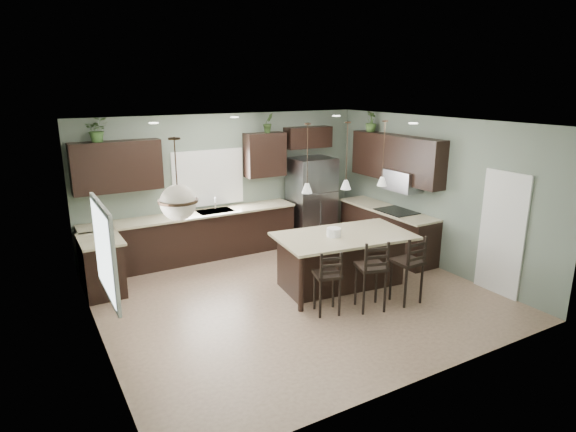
# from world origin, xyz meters

# --- Properties ---
(ground) EXTENTS (6.00, 6.00, 0.00)m
(ground) POSITION_xyz_m (0.00, 0.00, 0.00)
(ground) COLOR #9E8466
(ground) RESTS_ON ground
(pantry_door) EXTENTS (0.04, 0.82, 2.04)m
(pantry_door) POSITION_xyz_m (2.98, -1.55, 1.02)
(pantry_door) COLOR white
(pantry_door) RESTS_ON ground
(window_back) EXTENTS (1.35, 0.02, 1.00)m
(window_back) POSITION_xyz_m (-0.40, 2.73, 1.55)
(window_back) COLOR white
(window_back) RESTS_ON room_shell
(window_left) EXTENTS (0.02, 1.10, 1.00)m
(window_left) POSITION_xyz_m (-2.98, -0.80, 1.55)
(window_left) COLOR white
(window_left) RESTS_ON room_shell
(left_return_cabs) EXTENTS (0.60, 0.90, 0.90)m
(left_return_cabs) POSITION_xyz_m (-2.70, 1.70, 0.45)
(left_return_cabs) COLOR black
(left_return_cabs) RESTS_ON ground
(left_return_countertop) EXTENTS (0.66, 0.96, 0.04)m
(left_return_countertop) POSITION_xyz_m (-2.68, 1.70, 0.92)
(left_return_countertop) COLOR beige
(left_return_countertop) RESTS_ON left_return_cabs
(back_lower_cabs) EXTENTS (4.20, 0.60, 0.90)m
(back_lower_cabs) POSITION_xyz_m (-0.85, 2.45, 0.45)
(back_lower_cabs) COLOR black
(back_lower_cabs) RESTS_ON ground
(back_countertop) EXTENTS (4.20, 0.66, 0.04)m
(back_countertop) POSITION_xyz_m (-0.85, 2.43, 0.92)
(back_countertop) COLOR beige
(back_countertop) RESTS_ON back_lower_cabs
(sink_inset) EXTENTS (0.70, 0.45, 0.01)m
(sink_inset) POSITION_xyz_m (-0.40, 2.43, 0.94)
(sink_inset) COLOR gray
(sink_inset) RESTS_ON back_countertop
(faucet) EXTENTS (0.02, 0.02, 0.28)m
(faucet) POSITION_xyz_m (-0.40, 2.40, 1.08)
(faucet) COLOR silver
(faucet) RESTS_ON back_countertop
(back_upper_left) EXTENTS (1.55, 0.34, 0.90)m
(back_upper_left) POSITION_xyz_m (-2.15, 2.58, 1.95)
(back_upper_left) COLOR black
(back_upper_left) RESTS_ON room_shell
(back_upper_right) EXTENTS (0.85, 0.34, 0.90)m
(back_upper_right) POSITION_xyz_m (0.80, 2.58, 1.95)
(back_upper_right) COLOR black
(back_upper_right) RESTS_ON room_shell
(fridge_header) EXTENTS (1.05, 0.34, 0.45)m
(fridge_header) POSITION_xyz_m (1.85, 2.58, 2.25)
(fridge_header) COLOR black
(fridge_header) RESTS_ON room_shell
(right_lower_cabs) EXTENTS (0.60, 2.35, 0.90)m
(right_lower_cabs) POSITION_xyz_m (2.70, 0.87, 0.45)
(right_lower_cabs) COLOR black
(right_lower_cabs) RESTS_ON ground
(right_countertop) EXTENTS (0.66, 2.35, 0.04)m
(right_countertop) POSITION_xyz_m (2.68, 0.87, 0.92)
(right_countertop) COLOR beige
(right_countertop) RESTS_ON right_lower_cabs
(cooktop) EXTENTS (0.58, 0.75, 0.02)m
(cooktop) POSITION_xyz_m (2.68, 0.60, 0.94)
(cooktop) COLOR black
(cooktop) RESTS_ON right_countertop
(wall_oven_front) EXTENTS (0.01, 0.72, 0.60)m
(wall_oven_front) POSITION_xyz_m (2.40, 0.60, 0.45)
(wall_oven_front) COLOR gray
(wall_oven_front) RESTS_ON right_lower_cabs
(right_upper_cabs) EXTENTS (0.34, 2.35, 0.90)m
(right_upper_cabs) POSITION_xyz_m (2.83, 0.87, 1.95)
(right_upper_cabs) COLOR black
(right_upper_cabs) RESTS_ON room_shell
(microwave) EXTENTS (0.40, 0.75, 0.40)m
(microwave) POSITION_xyz_m (2.78, 0.60, 1.55)
(microwave) COLOR gray
(microwave) RESTS_ON right_upper_cabs
(refrigerator) EXTENTS (0.90, 0.74, 1.85)m
(refrigerator) POSITION_xyz_m (1.77, 2.29, 0.93)
(refrigerator) COLOR gray
(refrigerator) RESTS_ON ground
(kitchen_island) EXTENTS (2.39, 1.53, 0.92)m
(kitchen_island) POSITION_xyz_m (0.92, -0.07, 0.46)
(kitchen_island) COLOR black
(kitchen_island) RESTS_ON ground
(serving_dish) EXTENTS (0.24, 0.24, 0.14)m
(serving_dish) POSITION_xyz_m (0.72, -0.05, 0.99)
(serving_dish) COLOR white
(serving_dish) RESTS_ON kitchen_island
(bar_stool_left) EXTENTS (0.47, 0.47, 1.02)m
(bar_stool_left) POSITION_xyz_m (0.11, -0.77, 0.51)
(bar_stool_left) COLOR black
(bar_stool_left) RESTS_ON ground
(bar_stool_center) EXTENTS (0.53, 0.53, 1.14)m
(bar_stool_center) POSITION_xyz_m (0.76, -0.98, 0.57)
(bar_stool_center) COLOR black
(bar_stool_center) RESTS_ON ground
(bar_stool_right) EXTENTS (0.42, 0.42, 1.12)m
(bar_stool_right) POSITION_xyz_m (1.41, -1.07, 0.56)
(bar_stool_right) COLOR black
(bar_stool_right) RESTS_ON ground
(pendant_left) EXTENTS (0.17, 0.17, 1.10)m
(pendant_left) POSITION_xyz_m (0.22, 0.01, 2.25)
(pendant_left) COLOR white
(pendant_left) RESTS_ON room_shell
(pendant_center) EXTENTS (0.17, 0.17, 1.10)m
(pendant_center) POSITION_xyz_m (0.92, -0.07, 2.25)
(pendant_center) COLOR white
(pendant_center) RESTS_ON room_shell
(pendant_right) EXTENTS (0.17, 0.17, 1.10)m
(pendant_right) POSITION_xyz_m (1.61, -0.15, 2.25)
(pendant_right) COLOR white
(pendant_right) RESTS_ON room_shell
(chandelier) EXTENTS (0.46, 0.46, 0.96)m
(chandelier) POSITION_xyz_m (-2.15, -0.99, 2.32)
(chandelier) COLOR beige
(chandelier) RESTS_ON room_shell
(plant_back_left) EXTENTS (0.42, 0.38, 0.42)m
(plant_back_left) POSITION_xyz_m (-2.42, 2.55, 2.61)
(plant_back_left) COLOR #315324
(plant_back_left) RESTS_ON back_upper_left
(plant_back_right) EXTENTS (0.24, 0.20, 0.40)m
(plant_back_right) POSITION_xyz_m (0.87, 2.55, 2.60)
(plant_back_right) COLOR #2E481F
(plant_back_right) RESTS_ON back_upper_right
(plant_right_wall) EXTENTS (0.31, 0.31, 0.42)m
(plant_right_wall) POSITION_xyz_m (2.80, 1.65, 2.61)
(plant_right_wall) COLOR #3B5A27
(plant_right_wall) RESTS_ON right_upper_cabs
(room_shell) EXTENTS (6.00, 6.00, 6.00)m
(room_shell) POSITION_xyz_m (0.00, 0.00, 1.70)
(room_shell) COLOR slate
(room_shell) RESTS_ON ground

